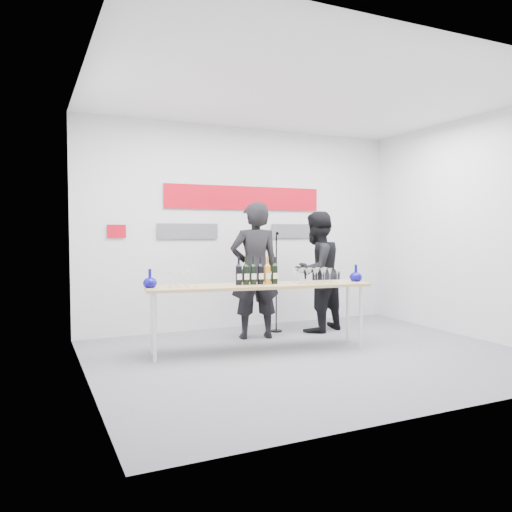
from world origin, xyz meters
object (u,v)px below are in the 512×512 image
(presenter_left, at_px, (255,271))
(presenter_right, at_px, (317,272))
(mic_stand, at_px, (276,301))
(tasting_table, at_px, (259,289))

(presenter_left, height_order, presenter_right, presenter_left)
(presenter_left, distance_m, presenter_right, 1.01)
(mic_stand, bearing_deg, tasting_table, -117.76)
(tasting_table, bearing_deg, mic_stand, 61.85)
(presenter_left, height_order, mic_stand, presenter_left)
(tasting_table, relative_size, mic_stand, 1.91)
(tasting_table, xyz_separation_m, presenter_right, (1.25, 0.73, 0.12))
(presenter_right, distance_m, mic_stand, 0.72)
(presenter_right, bearing_deg, tasting_table, 9.48)
(presenter_right, bearing_deg, presenter_left, -18.06)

